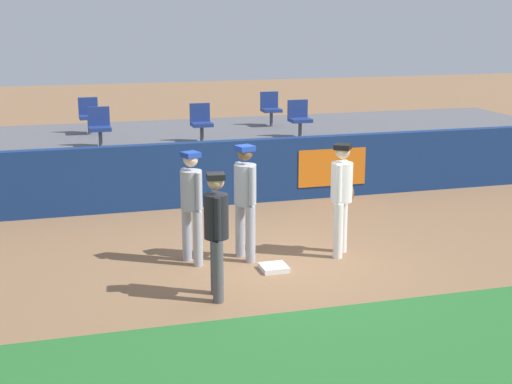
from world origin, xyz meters
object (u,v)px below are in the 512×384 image
object	(u,v)px
player_umpire	(216,227)
player_runner_visitor	(192,200)
player_fielder_home	(342,192)
player_coach_visitor	(245,194)
seat_front_right	(299,117)
seat_back_right	(271,107)
seat_front_center	(201,121)
first_base	(274,268)
seat_back_left	(89,114)
seat_front_left	(100,125)

from	to	relation	value
player_umpire	player_runner_visitor	bearing A→B (deg)	-171.33
player_fielder_home	player_umpire	size ratio (longest dim) A/B	1.03
player_coach_visitor	seat_front_right	size ratio (longest dim) A/B	2.20
seat_front_right	seat_back_right	distance (m)	1.80
seat_front_center	player_runner_visitor	bearing A→B (deg)	-103.56
player_fielder_home	player_coach_visitor	bearing A→B (deg)	-62.71
player_fielder_home	seat_front_right	xyz separation A→B (m)	(1.04, 5.09, 0.47)
player_coach_visitor	seat_front_right	world-z (taller)	seat_front_right
first_base	seat_back_right	bearing A→B (deg)	73.43
seat_front_right	seat_back_left	bearing A→B (deg)	158.50
seat_back_right	seat_front_center	size ratio (longest dim) A/B	1.00
player_fielder_home	player_umpire	distance (m)	2.67
player_runner_visitor	seat_front_center	size ratio (longest dim) A/B	2.12
seat_front_left	player_umpire	bearing A→B (deg)	-80.56
seat_front_right	first_base	bearing A→B (deg)	-112.71
seat_back_right	player_coach_visitor	bearing A→B (deg)	-110.20
player_fielder_home	seat_front_center	xyz separation A→B (m)	(-1.23, 5.09, 0.47)
first_base	player_coach_visitor	size ratio (longest dim) A/B	0.22
player_runner_visitor	player_umpire	bearing A→B (deg)	-20.26
player_runner_visitor	seat_back_right	size ratio (longest dim) A/B	2.12
player_runner_visitor	seat_front_left	size ratio (longest dim) A/B	2.12
player_runner_visitor	player_coach_visitor	world-z (taller)	player_coach_visitor
player_fielder_home	player_umpire	bearing A→B (deg)	-26.90
player_fielder_home	player_coach_visitor	world-z (taller)	player_coach_visitor
player_umpire	player_coach_visitor	bearing A→B (deg)	158.43
player_fielder_home	seat_front_center	distance (m)	5.26
seat_front_right	player_coach_visitor	bearing A→B (deg)	-117.93
first_base	seat_front_left	distance (m)	6.10
player_coach_visitor	seat_back_right	bearing A→B (deg)	144.95
player_runner_visitor	seat_front_center	distance (m)	5.00
player_fielder_home	seat_front_center	world-z (taller)	seat_front_center
first_base	seat_front_center	xyz separation A→B (m)	(0.04, 5.52, 1.49)
player_runner_visitor	seat_front_right	world-z (taller)	seat_front_right
seat_front_left	seat_front_right	distance (m)	4.45
player_umpire	seat_front_left	world-z (taller)	seat_front_left
first_base	player_fielder_home	xyz separation A→B (m)	(1.27, 0.42, 1.02)
seat_front_center	player_umpire	bearing A→B (deg)	-100.01
player_fielder_home	seat_front_left	xyz separation A→B (m)	(-3.41, 5.09, 0.47)
first_base	player_runner_visitor	xyz separation A→B (m)	(-1.13, 0.68, 0.99)
first_base	seat_back_left	xyz separation A→B (m)	(-2.26, 7.32, 1.49)
player_runner_visitor	first_base	bearing A→B (deg)	37.14
seat_front_center	player_fielder_home	bearing A→B (deg)	-76.44
player_fielder_home	seat_front_left	bearing A→B (deg)	-111.45
player_runner_visitor	seat_front_left	xyz separation A→B (m)	(-1.01, 4.84, 0.49)
seat_back_right	seat_back_left	distance (m)	4.44
player_runner_visitor	player_coach_visitor	distance (m)	0.85
player_umpire	seat_front_right	xyz separation A→B (m)	(3.40, 6.36, 0.50)
player_runner_visitor	seat_front_left	bearing A→B (deg)	169.91
seat_front_left	seat_front_center	size ratio (longest dim) A/B	1.00
player_runner_visitor	player_coach_visitor	size ratio (longest dim) A/B	0.96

